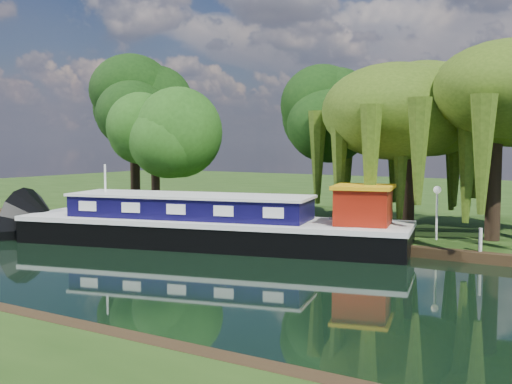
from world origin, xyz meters
The scene contains 10 objects.
ground centered at (0.00, 0.00, 0.00)m, with size 120.00×120.00×0.00m, color black.
dutch_barge centered at (-9.03, 5.69, 1.01)m, with size 19.82×9.04×4.08m.
red_dinghy centered at (-14.70, 6.04, 0.00)m, with size 2.17×3.04×0.63m, color maroon.
willow_left centered at (-1.78, 12.98, 6.45)m, with size 6.89×6.89×8.26m.
willow_right centered at (2.73, 11.84, 6.69)m, with size 7.02×7.02×8.55m.
tree_far_left centered at (-16.72, 10.30, 5.67)m, with size 4.73×4.73×7.61m.
tree_far_back centered at (-21.25, 13.37, 7.06)m, with size 5.64×5.64×9.48m.
tree_far_mid centered at (-6.76, 15.76, 6.26)m, with size 5.14×5.14×8.42m.
lamppost centered at (0.50, 10.50, 2.42)m, with size 0.36×0.36×2.56m.
mooring_posts centered at (-0.50, 8.40, 0.95)m, with size 19.16×0.16×1.00m.
Camera 1 is at (9.35, -19.37, 5.14)m, focal length 45.00 mm.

